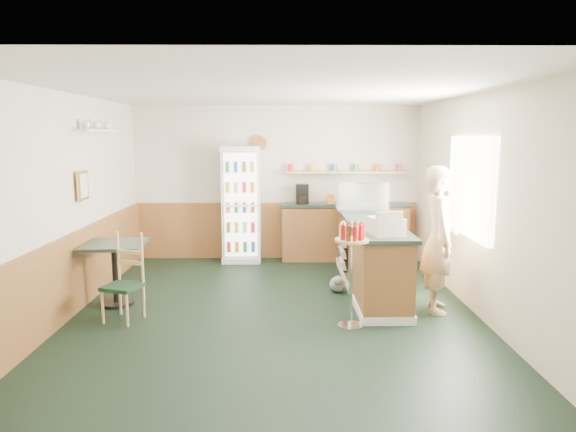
{
  "coord_description": "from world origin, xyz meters",
  "views": [
    {
      "loc": [
        0.13,
        -6.07,
        2.19
      ],
      "look_at": [
        0.18,
        0.6,
        1.14
      ],
      "focal_mm": 32.0,
      "sensor_mm": 36.0,
      "label": 1
    }
  ],
  "objects_px": {
    "condiment_stand": "(351,257)",
    "cafe_table": "(115,261)",
    "drinks_fridge": "(242,204)",
    "shopkeeper": "(439,240)",
    "cash_register": "(386,226)",
    "display_case": "(363,198)",
    "cafe_chair": "(124,274)"
  },
  "relations": [
    {
      "from": "condiment_stand",
      "to": "cafe_table",
      "type": "bearing_deg",
      "value": 164.88
    },
    {
      "from": "drinks_fridge",
      "to": "cafe_table",
      "type": "distance_m",
      "value": 2.8
    },
    {
      "from": "drinks_fridge",
      "to": "shopkeeper",
      "type": "distance_m",
      "value": 3.73
    },
    {
      "from": "drinks_fridge",
      "to": "cash_register",
      "type": "relative_size",
      "value": 5.31
    },
    {
      "from": "cafe_table",
      "to": "drinks_fridge",
      "type": "bearing_deg",
      "value": 58.5
    },
    {
      "from": "display_case",
      "to": "cafe_chair",
      "type": "relative_size",
      "value": 0.76
    },
    {
      "from": "display_case",
      "to": "cafe_table",
      "type": "bearing_deg",
      "value": -157.26
    },
    {
      "from": "shopkeeper",
      "to": "cafe_chair",
      "type": "xyz_separation_m",
      "value": [
        -3.83,
        -0.24,
        -0.36
      ]
    },
    {
      "from": "cash_register",
      "to": "cafe_chair",
      "type": "bearing_deg",
      "value": 169.59
    },
    {
      "from": "cash_register",
      "to": "condiment_stand",
      "type": "bearing_deg",
      "value": -153.0
    },
    {
      "from": "cafe_table",
      "to": "cafe_chair",
      "type": "relative_size",
      "value": 0.79
    },
    {
      "from": "cash_register",
      "to": "cafe_chair",
      "type": "distance_m",
      "value": 3.18
    },
    {
      "from": "cash_register",
      "to": "cafe_table",
      "type": "height_order",
      "value": "cash_register"
    },
    {
      "from": "display_case",
      "to": "shopkeeper",
      "type": "distance_m",
      "value": 1.85
    },
    {
      "from": "display_case",
      "to": "drinks_fridge",
      "type": "bearing_deg",
      "value": 154.45
    },
    {
      "from": "drinks_fridge",
      "to": "condiment_stand",
      "type": "xyz_separation_m",
      "value": [
        1.5,
        -3.15,
        -0.17
      ]
    },
    {
      "from": "drinks_fridge",
      "to": "cafe_table",
      "type": "bearing_deg",
      "value": -121.5
    },
    {
      "from": "drinks_fridge",
      "to": "condiment_stand",
      "type": "relative_size",
      "value": 1.67
    },
    {
      "from": "cash_register",
      "to": "cafe_table",
      "type": "bearing_deg",
      "value": 161.18
    },
    {
      "from": "cash_register",
      "to": "shopkeeper",
      "type": "bearing_deg",
      "value": 2.54
    },
    {
      "from": "condiment_stand",
      "to": "cafe_chair",
      "type": "relative_size",
      "value": 1.15
    },
    {
      "from": "drinks_fridge",
      "to": "cafe_chair",
      "type": "distance_m",
      "value": 3.12
    },
    {
      "from": "drinks_fridge",
      "to": "cash_register",
      "type": "distance_m",
      "value": 3.41
    },
    {
      "from": "drinks_fridge",
      "to": "cafe_table",
      "type": "xyz_separation_m",
      "value": [
        -1.45,
        -2.36,
        -0.42
      ]
    },
    {
      "from": "drinks_fridge",
      "to": "cash_register",
      "type": "bearing_deg",
      "value": -55.01
    },
    {
      "from": "drinks_fridge",
      "to": "shopkeeper",
      "type": "bearing_deg",
      "value": -44.58
    },
    {
      "from": "drinks_fridge",
      "to": "cafe_table",
      "type": "relative_size",
      "value": 2.44
    },
    {
      "from": "cash_register",
      "to": "shopkeeper",
      "type": "relative_size",
      "value": 0.21
    },
    {
      "from": "cafe_chair",
      "to": "condiment_stand",
      "type": "bearing_deg",
      "value": 11.86
    },
    {
      "from": "cash_register",
      "to": "drinks_fridge",
      "type": "bearing_deg",
      "value": 113.42
    },
    {
      "from": "shopkeeper",
      "to": "condiment_stand",
      "type": "distance_m",
      "value": 1.28
    },
    {
      "from": "shopkeeper",
      "to": "cafe_chair",
      "type": "relative_size",
      "value": 1.74
    }
  ]
}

